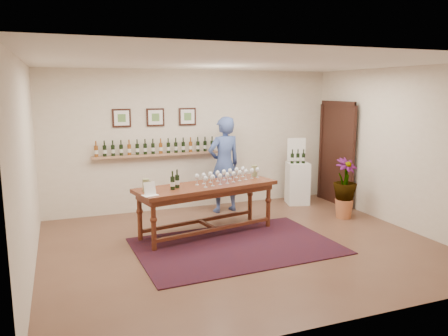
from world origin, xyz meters
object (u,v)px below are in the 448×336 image
object	(u,v)px
display_pedestal	(297,183)
person	(224,165)
tasting_table	(207,192)
potted_plant	(345,188)

from	to	relation	value
display_pedestal	person	distance (m)	1.76
tasting_table	display_pedestal	size ratio (longest dim) A/B	2.83
display_pedestal	potted_plant	xyz separation A→B (m)	(0.29, -1.25, 0.13)
potted_plant	person	bearing A→B (deg)	147.80
potted_plant	person	world-z (taller)	person
tasting_table	potted_plant	xyz separation A→B (m)	(2.73, -0.04, -0.15)
tasting_table	person	size ratio (longest dim) A/B	1.32
display_pedestal	potted_plant	bearing A→B (deg)	-77.17
potted_plant	tasting_table	bearing A→B (deg)	179.20
display_pedestal	person	xyz separation A→B (m)	(-1.68, -0.02, 0.51)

